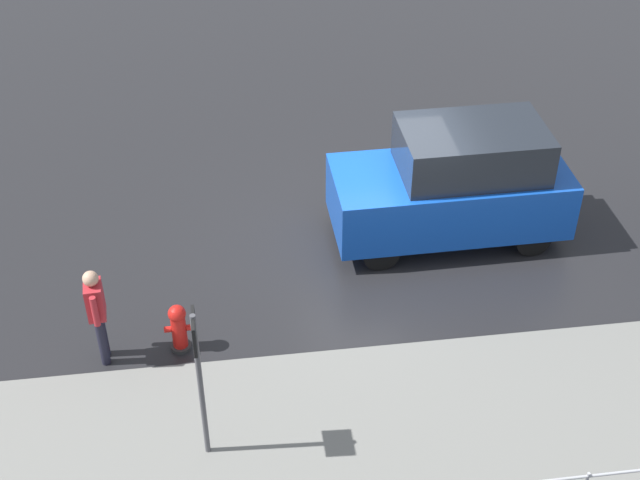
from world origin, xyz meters
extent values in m
plane|color=black|center=(0.00, 0.00, 0.00)|extent=(60.00, 60.00, 0.00)
cube|color=slate|center=(0.00, 4.20, 0.02)|extent=(24.00, 3.20, 0.04)
cube|color=blue|center=(-1.14, 0.00, 0.79)|extent=(3.92, 1.76, 0.99)
cube|color=#1E232B|center=(-1.45, -0.01, 1.67)|extent=(2.36, 1.53, 0.77)
cylinder|color=black|center=(0.14, 0.73, 0.30)|extent=(0.60, 0.23, 0.60)
cylinder|color=black|center=(0.16, -0.70, 0.30)|extent=(0.60, 0.23, 0.60)
cylinder|color=black|center=(-2.44, 0.69, 0.30)|extent=(0.60, 0.23, 0.60)
cylinder|color=black|center=(-2.42, -0.74, 0.30)|extent=(0.60, 0.23, 0.60)
cylinder|color=red|center=(3.40, 2.21, 0.31)|extent=(0.22, 0.22, 0.62)
sphere|color=red|center=(3.40, 2.21, 0.67)|extent=(0.26, 0.26, 0.26)
cylinder|color=red|center=(3.24, 2.21, 0.38)|extent=(0.10, 0.09, 0.09)
cylinder|color=red|center=(3.56, 2.21, 0.38)|extent=(0.10, 0.09, 0.09)
cylinder|color=#2D2D2D|center=(3.40, 2.21, 0.03)|extent=(0.31, 0.31, 0.06)
cube|color=#B2262D|center=(4.48, 2.29, 1.12)|extent=(0.27, 0.38, 0.55)
sphere|color=tan|center=(4.48, 2.29, 1.51)|extent=(0.22, 0.22, 0.22)
cylinder|color=#1E1E2D|center=(4.49, 2.20, 0.42)|extent=(0.13, 0.13, 0.85)
cylinder|color=#1E1E2D|center=(4.47, 2.38, 0.42)|extent=(0.13, 0.13, 0.85)
cylinder|color=#B2262D|center=(4.50, 2.05, 1.12)|extent=(0.09, 0.09, 0.50)
cylinder|color=#B2262D|center=(4.46, 2.53, 1.12)|extent=(0.09, 0.09, 0.50)
cylinder|color=#4C4C51|center=(3.07, 4.22, 1.20)|extent=(0.07, 0.07, 2.40)
cube|color=black|center=(3.07, 4.22, 2.15)|extent=(0.04, 0.44, 0.44)
camera|label=1|loc=(2.62, 11.89, 9.23)|focal=50.00mm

